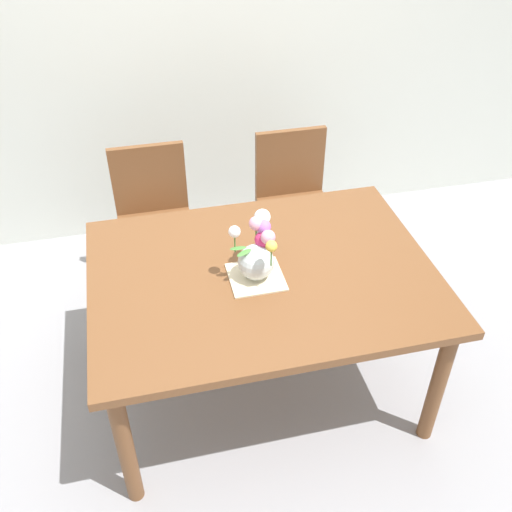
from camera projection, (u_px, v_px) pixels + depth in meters
ground_plane at (262, 381)px, 3.02m from camera, size 12.00×12.00×0.00m
back_wall at (198, 15)px, 3.39m from camera, size 7.00×0.10×2.80m
dining_table at (262, 285)px, 2.62m from camera, size 1.52×1.13×0.74m
chair_left at (154, 214)px, 3.32m from camera, size 0.42×0.42×0.90m
chair_right at (294, 196)px, 3.47m from camera, size 0.42×0.42×0.90m
placemat at (256, 277)px, 2.53m from camera, size 0.23×0.23×0.01m
flower_vase at (258, 251)px, 2.47m from camera, size 0.20×0.27×0.27m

